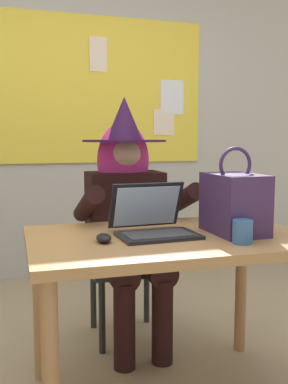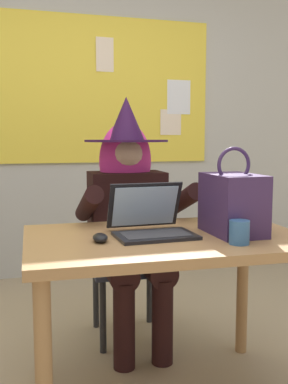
% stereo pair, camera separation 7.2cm
% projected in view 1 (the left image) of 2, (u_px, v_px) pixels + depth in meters
% --- Properties ---
extents(wall_back_bulletin, '(5.54, 2.21, 2.76)m').
position_uv_depth(wall_back_bulletin, '(62.00, 109.00, 3.71)').
color(wall_back_bulletin, '#B2B2AD').
rests_on(wall_back_bulletin, ground).
extents(desk_main, '(1.21, 0.80, 0.74)m').
position_uv_depth(desk_main, '(168.00, 258.00, 1.94)').
color(desk_main, '#A37547').
rests_on(desk_main, ground).
extents(chair_at_desk, '(0.44, 0.44, 0.89)m').
position_uv_depth(chair_at_desk, '(123.00, 250.00, 2.66)').
color(chair_at_desk, '#2D3347').
rests_on(chair_at_desk, ground).
extents(person_costumed, '(0.60, 0.70, 1.38)m').
position_uv_depth(person_costumed, '(127.00, 206.00, 2.51)').
color(person_costumed, black).
rests_on(person_costumed, ground).
extents(laptop, '(0.34, 0.32, 0.22)m').
position_uv_depth(laptop, '(153.00, 223.00, 1.94)').
color(laptop, black).
rests_on(laptop, desk_main).
extents(computer_mouse, '(0.07, 0.11, 0.03)m').
position_uv_depth(computer_mouse, '(104.00, 238.00, 1.80)').
color(computer_mouse, black).
rests_on(computer_mouse, desk_main).
extents(handbag, '(0.20, 0.30, 0.38)m').
position_uv_depth(handbag, '(234.00, 203.00, 1.96)').
color(handbag, '#38234C').
rests_on(handbag, desk_main).
extents(coffee_mug, '(0.08, 0.08, 0.09)m').
position_uv_depth(coffee_mug, '(243.00, 232.00, 1.77)').
color(coffee_mug, '#336099').
rests_on(coffee_mug, desk_main).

